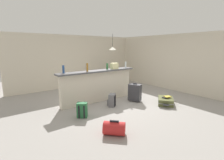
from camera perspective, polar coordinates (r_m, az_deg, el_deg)
The scene contains 20 objects.
ground_plane at distance 6.11m, azimuth 1.77°, elevation -7.33°, with size 13.00×13.00×0.05m, color gray.
wall_back at distance 8.41m, azimuth -11.37°, elevation 6.43°, with size 6.60×0.10×2.50m, color beige.
wall_right at distance 8.26m, azimuth 17.29°, elevation 6.07°, with size 0.10×6.00×2.50m, color beige.
partition_half_wall at distance 5.91m, azimuth -4.75°, elevation -2.31°, with size 2.80×0.20×1.08m, color beige.
bar_countertop at distance 5.80m, azimuth -4.84°, elevation 3.12°, with size 2.96×0.40×0.05m, color #4C4C51.
bottle_blue at distance 5.33m, azimuth -16.49°, elevation 3.60°, with size 0.07×0.07×0.25m, color #284C89.
bottle_amber at distance 5.54m, azimuth -8.59°, elevation 4.36°, with size 0.06×0.06×0.28m, color #9E661E.
bottle_green at distance 6.07m, azimuth -1.68°, elevation 4.79°, with size 0.07×0.07×0.22m, color #2D6B38.
bottle_clear at distance 6.44m, azimuth 4.75°, elevation 5.26°, with size 0.06×0.06×0.25m, color silver.
grocery_bag at distance 6.15m, azimuth 0.84°, elevation 4.88°, with size 0.26×0.18×0.22m, color beige.
dining_table at distance 7.54m, azimuth 0.86°, elevation 1.50°, with size 1.10×0.80×0.74m.
dining_chair_near_partition at distance 7.15m, azimuth 3.25°, elevation -0.12°, with size 0.40×0.40×0.93m.
dining_chair_far_side at distance 8.00m, azimuth -1.29°, elevation 1.11°, with size 0.41×0.41×0.93m.
pendant_lamp at distance 7.40m, azimuth 0.19°, elevation 10.89°, with size 0.34×0.34×0.74m.
suitcase_flat_olive at distance 5.99m, azimuth 18.04°, elevation -6.90°, with size 0.86×0.81×0.22m.
suitcase_upright_charcoal at distance 5.99m, azimuth 7.90°, elevation -4.26°, with size 0.39×0.50×0.67m.
duffel_bag_red at distance 3.81m, azimuth 0.79°, elevation -16.38°, with size 0.55×0.55×0.34m.
backpack_green at distance 4.72m, azimuth -10.28°, elevation -10.25°, with size 0.34×0.33×0.42m.
backpack_grey at distance 5.47m, azimuth -0.09°, elevation -7.05°, with size 0.34×0.34×0.42m.
book_stack at distance 5.96m, azimuth 18.34°, elevation -5.63°, with size 0.29×0.23×0.06m.
Camera 1 is at (-3.63, -4.51, 1.91)m, focal length 26.39 mm.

